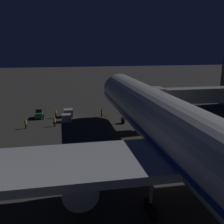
% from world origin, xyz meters
% --- Properties ---
extents(ground_plane, '(320.00, 320.00, 0.00)m').
position_xyz_m(ground_plane, '(0.00, 0.00, 0.00)').
color(ground_plane, '#383533').
extents(airliner_at_gate, '(51.50, 71.84, 18.47)m').
position_xyz_m(airliner_at_gate, '(-0.00, 8.59, 5.86)').
color(airliner_at_gate, silver).
rests_on(airliner_at_gate, ground_plane).
extents(jet_bridge, '(18.21, 3.40, 7.51)m').
position_xyz_m(jet_bridge, '(-10.03, -14.85, 5.97)').
color(jet_bridge, '#9E9E99').
rests_on(jet_bridge, ground_plane).
extents(baggage_tug_spare, '(1.86, 2.75, 1.95)m').
position_xyz_m(baggage_tug_spare, '(15.87, -27.03, 0.78)').
color(baggage_tug_spare, '#287038').
rests_on(baggage_tug_spare, ground_plane).
extents(baggage_container_near_belt, '(1.81, 1.90, 1.58)m').
position_xyz_m(baggage_container_near_belt, '(10.00, -27.13, 0.79)').
color(baggage_container_near_belt, '#B7BABF').
rests_on(baggage_container_near_belt, ground_plane).
extents(baggage_container_mid_row, '(1.80, 1.59, 1.50)m').
position_xyz_m(baggage_container_mid_row, '(10.48, -23.33, 0.75)').
color(baggage_container_mid_row, '#B7BABF').
rests_on(baggage_container_mid_row, ground_plane).
extents(ground_crew_near_nose_gear, '(0.40, 0.40, 1.74)m').
position_xyz_m(ground_crew_near_nose_gear, '(3.17, -25.76, 0.96)').
color(ground_crew_near_nose_gear, black).
rests_on(ground_crew_near_nose_gear, ground_plane).
extents(ground_crew_by_belt_loader, '(0.40, 0.40, 1.92)m').
position_xyz_m(ground_crew_by_belt_loader, '(12.51, -26.48, 1.06)').
color(ground_crew_by_belt_loader, black).
rests_on(ground_crew_by_belt_loader, ground_plane).
extents(ground_crew_marshaller_fwd, '(0.40, 0.40, 1.78)m').
position_xyz_m(ground_crew_marshaller_fwd, '(12.71, -20.64, 0.98)').
color(ground_crew_marshaller_fwd, black).
rests_on(ground_crew_marshaller_fwd, ground_plane).
extents(ground_crew_by_tug, '(0.40, 0.40, 1.75)m').
position_xyz_m(ground_crew_by_tug, '(17.74, -20.29, 0.96)').
color(ground_crew_by_tug, black).
rests_on(ground_crew_by_tug, ground_plane).
extents(traffic_cone_nose_port, '(0.36, 0.36, 0.55)m').
position_xyz_m(traffic_cone_nose_port, '(-2.20, -25.60, 0.28)').
color(traffic_cone_nose_port, orange).
rests_on(traffic_cone_nose_port, ground_plane).
extents(traffic_cone_nose_starboard, '(0.36, 0.36, 0.55)m').
position_xyz_m(traffic_cone_nose_starboard, '(2.20, -25.60, 0.28)').
color(traffic_cone_nose_starboard, orange).
rests_on(traffic_cone_nose_starboard, ground_plane).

